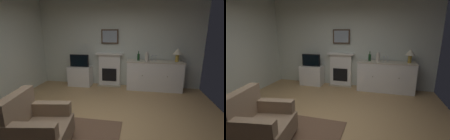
{
  "view_description": "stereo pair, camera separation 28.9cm",
  "coord_description": "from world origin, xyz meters",
  "views": [
    {
      "loc": [
        0.71,
        -2.48,
        1.79
      ],
      "look_at": [
        0.17,
        0.67,
        1.0
      ],
      "focal_mm": 25.35,
      "sensor_mm": 36.0,
      "label": 1
    },
    {
      "loc": [
        0.99,
        -2.42,
        1.79
      ],
      "look_at": [
        0.17,
        0.67,
        1.0
      ],
      "focal_mm": 25.35,
      "sensor_mm": 36.0,
      "label": 2
    }
  ],
  "objects": [
    {
      "name": "framed_picture",
      "position": [
        -0.22,
        2.59,
        1.62
      ],
      "size": [
        0.55,
        0.04,
        0.45
      ],
      "color": "#473323"
    },
    {
      "name": "table_lamp",
      "position": [
        1.83,
        2.36,
        1.19
      ],
      "size": [
        0.26,
        0.26,
        0.4
      ],
      "color": "#B79338",
      "rests_on": "sideboard_cabinet"
    },
    {
      "name": "ground_plane",
      "position": [
        0.0,
        0.0,
        -0.05
      ],
      "size": [
        5.3,
        5.4,
        0.1
      ],
      "primitive_type": "cube",
      "color": "tan",
      "rests_on": "ground"
    },
    {
      "name": "sideboard_cabinet",
      "position": [
        1.2,
        2.36,
        0.46
      ],
      "size": [
        1.68,
        0.49,
        0.91
      ],
      "color": "white",
      "rests_on": "ground_plane"
    },
    {
      "name": "area_rug",
      "position": [
        -0.66,
        -0.4,
        0.01
      ],
      "size": [
        2.21,
        1.52,
        0.02
      ],
      "primitive_type": "cube",
      "color": "brown",
      "rests_on": "ground_plane"
    },
    {
      "name": "potted_plant_fern",
      "position": [
        -2.06,
        0.03,
        0.26
      ],
      "size": [
        0.3,
        0.3,
        0.43
      ],
      "color": "#936B4C",
      "rests_on": "ground_plane"
    },
    {
      "name": "wine_bottle",
      "position": [
        0.71,
        2.41,
        1.02
      ],
      "size": [
        0.08,
        0.08,
        0.29
      ],
      "color": "#193F1E",
      "rests_on": "sideboard_cabinet"
    },
    {
      "name": "tv_set",
      "position": [
        -1.2,
        2.36,
        0.85
      ],
      "size": [
        0.62,
        0.07,
        0.4
      ],
      "color": "black",
      "rests_on": "tv_cabinet"
    },
    {
      "name": "wine_glass_left",
      "position": [
        1.12,
        2.38,
        1.03
      ],
      "size": [
        0.07,
        0.07,
        0.16
      ],
      "color": "silver",
      "rests_on": "sideboard_cabinet"
    },
    {
      "name": "tv_cabinet",
      "position": [
        -1.2,
        2.38,
        0.33
      ],
      "size": [
        0.75,
        0.42,
        0.65
      ],
      "color": "white",
      "rests_on": "ground_plane"
    },
    {
      "name": "wall_rear",
      "position": [
        0.0,
        2.67,
        1.44
      ],
      "size": [
        5.3,
        0.06,
        2.89
      ],
      "primitive_type": "cube",
      "color": "silver",
      "rests_on": "ground_plane"
    },
    {
      "name": "wine_glass_center",
      "position": [
        1.23,
        2.4,
        1.03
      ],
      "size": [
        0.07,
        0.07,
        0.16
      ],
      "color": "silver",
      "rests_on": "sideboard_cabinet"
    },
    {
      "name": "vase_decorative",
      "position": [
        0.96,
        2.31,
        1.05
      ],
      "size": [
        0.11,
        0.11,
        0.28
      ],
      "color": "beige",
      "rests_on": "sideboard_cabinet"
    },
    {
      "name": "fireplace_unit",
      "position": [
        -0.22,
        2.54,
        0.55
      ],
      "size": [
        0.87,
        0.3,
        1.1
      ],
      "color": "white",
      "rests_on": "ground_plane"
    },
    {
      "name": "armchair",
      "position": [
        -0.75,
        -0.6,
        0.38
      ],
      "size": [
        0.92,
        0.88,
        0.92
      ],
      "color": "#8C7259",
      "rests_on": "ground_plane"
    }
  ]
}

